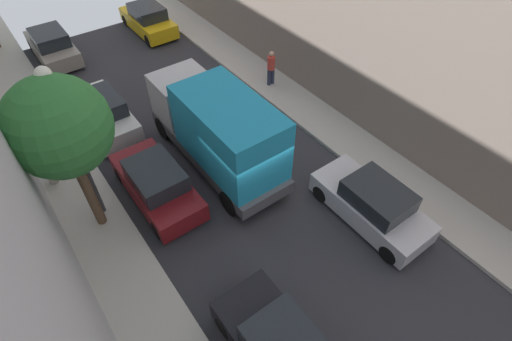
{
  "coord_description": "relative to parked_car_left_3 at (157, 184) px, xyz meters",
  "views": [
    {
      "loc": [
        -5.38,
        -7.65,
        10.93
      ],
      "look_at": [
        0.62,
        0.48,
        0.5
      ],
      "focal_mm": 27.48,
      "sensor_mm": 36.0,
      "label": 1
    }
  ],
  "objects": [
    {
      "name": "parked_car_left_4",
      "position": [
        0.0,
        5.05,
        0.0
      ],
      "size": [
        1.78,
        4.2,
        1.57
      ],
      "color": "white",
      "rests_on": "ground"
    },
    {
      "name": "pedestrian",
      "position": [
        7.61,
        3.23,
        0.35
      ],
      "size": [
        0.4,
        0.36,
        1.72
      ],
      "color": "#2D334C",
      "rests_on": "sidewalk_right"
    },
    {
      "name": "sidewalk_left",
      "position": [
        -2.3,
        -1.86,
        -0.64
      ],
      "size": [
        2.0,
        44.0,
        0.15
      ],
      "primitive_type": "cube",
      "color": "#B7B2A8",
      "rests_on": "ground"
    },
    {
      "name": "sidewalk_right",
      "position": [
        7.7,
        -1.86,
        -0.64
      ],
      "size": [
        2.0,
        44.0,
        0.15
      ],
      "primitive_type": "cube",
      "color": "#B7B2A8",
      "rests_on": "ground"
    },
    {
      "name": "parked_car_left_3",
      "position": [
        0.0,
        0.0,
        0.0
      ],
      "size": [
        1.78,
        4.2,
        1.57
      ],
      "color": "maroon",
      "rests_on": "ground"
    },
    {
      "name": "parked_car_left_5",
      "position": [
        0.0,
        12.15,
        0.0
      ],
      "size": [
        1.78,
        4.2,
        1.57
      ],
      "color": "gray",
      "rests_on": "ground"
    },
    {
      "name": "parked_car_right_1",
      "position": [
        5.4,
        -5.13,
        0.0
      ],
      "size": [
        1.78,
        4.2,
        1.57
      ],
      "color": "silver",
      "rests_on": "ground"
    },
    {
      "name": "lamp_post",
      "position": [
        -1.9,
        0.5,
        3.14
      ],
      "size": [
        0.44,
        0.44,
        5.65
      ],
      "color": "#333338",
      "rests_on": "sidewalk_left"
    },
    {
      "name": "potted_plant_3",
      "position": [
        -2.86,
        2.92,
        -0.12
      ],
      "size": [
        0.47,
        0.47,
        0.79
      ],
      "color": "#B2A899",
      "rests_on": "sidewalk_left"
    },
    {
      "name": "street_tree_0",
      "position": [
        -2.12,
        0.08,
        3.53
      ],
      "size": [
        2.84,
        2.84,
        5.55
      ],
      "color": "brown",
      "rests_on": "sidewalk_left"
    },
    {
      "name": "delivery_truck",
      "position": [
        2.7,
        0.13,
        1.07
      ],
      "size": [
        2.26,
        6.6,
        3.38
      ],
      "color": "#4C4C51",
      "rests_on": "ground"
    },
    {
      "name": "ground",
      "position": [
        2.7,
        -1.86,
        -0.72
      ],
      "size": [
        32.0,
        32.0,
        0.0
      ],
      "primitive_type": "plane",
      "color": "#2D2D33"
    },
    {
      "name": "potted_plant_1",
      "position": [
        -2.93,
        5.41,
        -0.08
      ],
      "size": [
        0.57,
        0.57,
        0.94
      ],
      "color": "slate",
      "rests_on": "sidewalk_left"
    },
    {
      "name": "parked_car_right_2",
      "position": [
        5.4,
        11.97,
        0.0
      ],
      "size": [
        1.78,
        4.2,
        1.57
      ],
      "color": "gold",
      "rests_on": "ground"
    }
  ]
}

